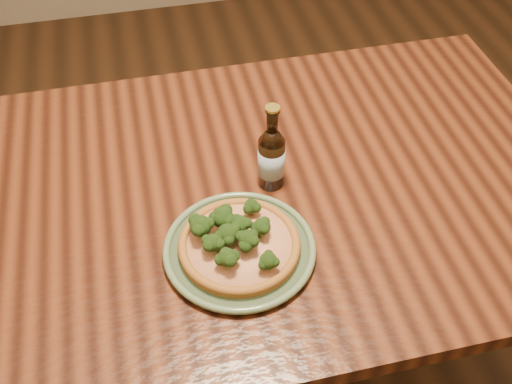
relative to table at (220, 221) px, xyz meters
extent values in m
cube|color=#4F2210|center=(0.00, 0.00, 0.07)|extent=(1.60, 0.90, 0.04)
cylinder|color=#4F2210|center=(0.73, 0.38, -0.30)|extent=(0.07, 0.07, 0.71)
cylinder|color=#596D4B|center=(0.01, -0.17, 0.10)|extent=(0.27, 0.27, 0.01)
torus|color=#596D4B|center=(0.01, -0.17, 0.11)|extent=(0.29, 0.29, 0.01)
torus|color=#596D4B|center=(0.01, -0.17, 0.10)|extent=(0.23, 0.23, 0.01)
cylinder|color=#945921|center=(0.01, -0.17, 0.11)|extent=(0.23, 0.23, 0.01)
torus|color=#945921|center=(0.01, -0.17, 0.12)|extent=(0.23, 0.23, 0.02)
cylinder|color=#F9D598|center=(0.01, -0.17, 0.12)|extent=(0.20, 0.20, 0.01)
sphere|color=#2E4D18|center=(-0.01, -0.16, 0.15)|extent=(0.04, 0.04, 0.04)
sphere|color=#2E4D18|center=(0.03, -0.18, 0.15)|extent=(0.05, 0.05, 0.04)
sphere|color=#2E4D18|center=(-0.05, -0.13, 0.15)|extent=(0.06, 0.06, 0.04)
sphere|color=#2E4D18|center=(-0.02, -0.21, 0.15)|extent=(0.04, 0.04, 0.04)
sphere|color=#2E4D18|center=(0.05, -0.10, 0.14)|extent=(0.04, 0.04, 0.03)
sphere|color=#2E4D18|center=(-0.01, -0.12, 0.15)|extent=(0.06, 0.06, 0.04)
sphere|color=#2E4D18|center=(-0.04, -0.18, 0.15)|extent=(0.05, 0.05, 0.03)
sphere|color=#2E4D18|center=(0.06, -0.16, 0.15)|extent=(0.04, 0.04, 0.03)
sphere|color=#2E4D18|center=(0.02, -0.14, 0.15)|extent=(0.04, 0.04, 0.04)
sphere|color=#2E4D18|center=(0.05, -0.24, 0.15)|extent=(0.04, 0.04, 0.03)
cylinder|color=black|center=(0.12, 0.00, 0.15)|extent=(0.05, 0.05, 0.12)
cone|color=black|center=(0.12, 0.00, 0.23)|extent=(0.05, 0.05, 0.03)
cylinder|color=black|center=(0.12, 0.00, 0.27)|extent=(0.02, 0.02, 0.05)
torus|color=black|center=(0.12, 0.00, 0.29)|extent=(0.03, 0.03, 0.00)
cylinder|color=#A58C33|center=(0.12, 0.00, 0.30)|extent=(0.03, 0.03, 0.01)
cylinder|color=#9BACBB|center=(0.12, 0.00, 0.16)|extent=(0.06, 0.06, 0.06)
camera|label=1|loc=(-0.12, -0.87, 1.01)|focal=42.00mm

